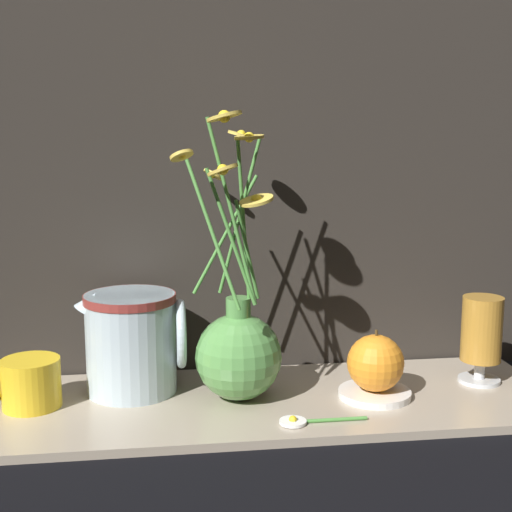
{
  "coord_description": "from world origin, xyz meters",
  "views": [
    {
      "loc": [
        -0.14,
        -0.96,
        0.39
      ],
      "look_at": [
        -0.01,
        0.0,
        0.22
      ],
      "focal_mm": 50.0,
      "sensor_mm": 36.0,
      "label": 1
    }
  ],
  "objects_px": {
    "tea_glass": "(482,333)",
    "ceramic_pitcher": "(133,339)",
    "orange_fruit": "(375,363)",
    "vase_with_flowers": "(238,347)",
    "yellow_mug": "(30,383)"
  },
  "relations": [
    {
      "from": "tea_glass",
      "to": "orange_fruit",
      "type": "height_order",
      "value": "tea_glass"
    },
    {
      "from": "tea_glass",
      "to": "orange_fruit",
      "type": "relative_size",
      "value": 1.48
    },
    {
      "from": "ceramic_pitcher",
      "to": "orange_fruit",
      "type": "distance_m",
      "value": 0.35
    },
    {
      "from": "orange_fruit",
      "to": "tea_glass",
      "type": "bearing_deg",
      "value": 12.41
    },
    {
      "from": "yellow_mug",
      "to": "orange_fruit",
      "type": "relative_size",
      "value": 1.01
    },
    {
      "from": "yellow_mug",
      "to": "tea_glass",
      "type": "height_order",
      "value": "tea_glass"
    },
    {
      "from": "vase_with_flowers",
      "to": "ceramic_pitcher",
      "type": "distance_m",
      "value": 0.16
    },
    {
      "from": "orange_fruit",
      "to": "yellow_mug",
      "type": "bearing_deg",
      "value": 176.52
    },
    {
      "from": "tea_glass",
      "to": "orange_fruit",
      "type": "xyz_separation_m",
      "value": [
        -0.18,
        -0.04,
        -0.03
      ]
    },
    {
      "from": "tea_glass",
      "to": "orange_fruit",
      "type": "bearing_deg",
      "value": -167.59
    },
    {
      "from": "tea_glass",
      "to": "ceramic_pitcher",
      "type": "bearing_deg",
      "value": 176.42
    },
    {
      "from": "vase_with_flowers",
      "to": "tea_glass",
      "type": "xyz_separation_m",
      "value": [
        0.37,
        0.02,
        0.0
      ]
    },
    {
      "from": "vase_with_flowers",
      "to": "tea_glass",
      "type": "height_order",
      "value": "vase_with_flowers"
    },
    {
      "from": "yellow_mug",
      "to": "tea_glass",
      "type": "bearing_deg",
      "value": 0.82
    },
    {
      "from": "orange_fruit",
      "to": "ceramic_pitcher",
      "type": "bearing_deg",
      "value": 168.25
    }
  ]
}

